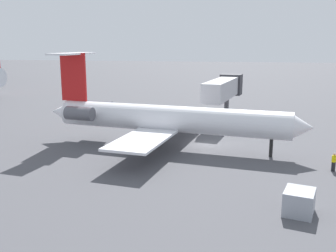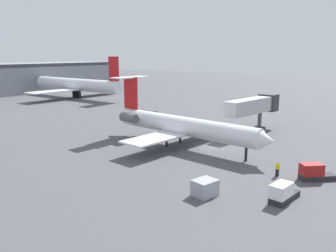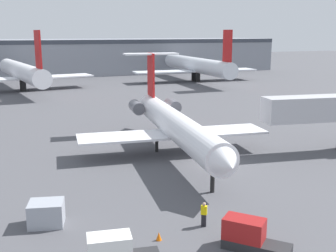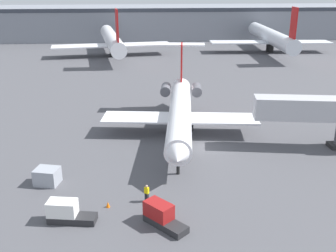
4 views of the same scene
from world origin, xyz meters
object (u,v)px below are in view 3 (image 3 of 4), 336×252
object	(u,v)px
jet_bridge	(336,108)
parked_airliner_west_end	(22,72)
baggage_tug_lead	(249,236)
cargo_container_uld	(46,213)
traffic_cone_near	(159,236)
parked_airliner_west_mid	(196,65)
ground_crew_marshaller	(204,214)
regional_jet	(174,123)

from	to	relation	value
jet_bridge	parked_airliner_west_end	xyz separation A→B (m)	(-28.03, 63.76, -0.59)
baggage_tug_lead	cargo_container_uld	distance (m)	13.46
traffic_cone_near	baggage_tug_lead	bearing A→B (deg)	-33.81
traffic_cone_near	parked_airliner_west_mid	bearing A→B (deg)	62.52
jet_bridge	parked_airliner_west_mid	distance (m)	67.54
parked_airliner_west_mid	parked_airliner_west_end	bearing A→B (deg)	-177.37
ground_crew_marshaller	parked_airliner_west_end	xyz separation A→B (m)	(-6.73, 74.71, 3.30)
jet_bridge	parked_airliner_west_mid	size ratio (longest dim) A/B	0.37
regional_jet	baggage_tug_lead	xyz separation A→B (m)	(-3.77, -20.46, -2.50)
regional_jet	cargo_container_uld	distance (m)	19.37
jet_bridge	ground_crew_marshaller	size ratio (longest dim) A/B	8.64
baggage_tug_lead	traffic_cone_near	distance (m)	5.57
ground_crew_marshaller	parked_airliner_west_mid	size ratio (longest dim) A/B	0.04
regional_jet	jet_bridge	size ratio (longest dim) A/B	2.03
ground_crew_marshaller	cargo_container_uld	size ratio (longest dim) A/B	0.63
traffic_cone_near	parked_airliner_west_mid	size ratio (longest dim) A/B	0.01
baggage_tug_lead	regional_jet	bearing A→B (deg)	79.55
traffic_cone_near	parked_airliner_west_end	bearing A→B (deg)	92.46
baggage_tug_lead	parked_airliner_west_end	bearing A→B (deg)	95.71
jet_bridge	ground_crew_marshaller	world-z (taller)	jet_bridge
parked_airliner_west_end	regional_jet	bearing A→B (deg)	-78.68
cargo_container_uld	traffic_cone_near	size ratio (longest dim) A/B	4.85
baggage_tug_lead	jet_bridge	bearing A→B (deg)	36.12
jet_bridge	traffic_cone_near	bearing A→B (deg)	-154.84
baggage_tug_lead	parked_airliner_west_mid	bearing A→B (deg)	66.11
ground_crew_marshaller	parked_airliner_west_end	distance (m)	75.08
parked_airliner_west_mid	baggage_tug_lead	bearing A→B (deg)	-113.89
cargo_container_uld	parked_airliner_west_mid	size ratio (longest dim) A/B	0.07
cargo_container_uld	traffic_cone_near	world-z (taller)	cargo_container_uld
parked_airliner_west_end	parked_airliner_west_mid	size ratio (longest dim) A/B	0.94
regional_jet	cargo_container_uld	world-z (taller)	regional_jet
regional_jet	baggage_tug_lead	world-z (taller)	regional_jet
regional_jet	cargo_container_uld	size ratio (longest dim) A/B	11.09
traffic_cone_near	parked_airliner_west_mid	xyz separation A→B (m)	(40.25, 77.40, 3.95)
regional_jet	ground_crew_marshaller	xyz separation A→B (m)	(-4.89, -16.67, -2.48)
regional_jet	parked_airliner_west_mid	distance (m)	67.97
ground_crew_marshaller	parked_airliner_west_end	size ratio (longest dim) A/B	0.05
regional_jet	jet_bridge	distance (m)	17.44
regional_jet	baggage_tug_lead	size ratio (longest dim) A/B	7.54
ground_crew_marshaller	traffic_cone_near	distance (m)	3.61
cargo_container_uld	parked_airliner_west_end	size ratio (longest dim) A/B	0.07
parked_airliner_west_end	cargo_container_uld	bearing A→B (deg)	-92.43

